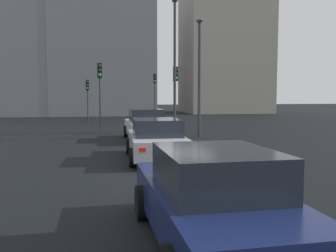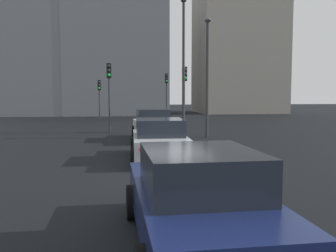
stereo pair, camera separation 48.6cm
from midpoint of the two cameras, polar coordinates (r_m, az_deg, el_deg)
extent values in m
cube|color=black|center=(11.00, 1.15, -7.84)|extent=(160.00, 160.00, 0.20)
cube|color=silver|center=(18.97, -1.68, -0.32)|extent=(4.45, 1.93, 0.70)
cube|color=#1E232B|center=(18.70, -1.61, 1.68)|extent=(2.02, 1.65, 0.65)
cylinder|color=black|center=(20.47, 0.42, -0.75)|extent=(0.64, 0.23, 0.64)
cylinder|color=black|center=(20.27, -4.70, -0.82)|extent=(0.64, 0.23, 0.64)
cylinder|color=black|center=(17.78, 1.76, -1.61)|extent=(0.64, 0.23, 0.64)
cylinder|color=black|center=(17.55, -4.14, -1.70)|extent=(0.64, 0.23, 0.64)
cube|color=red|center=(16.86, 1.41, -0.54)|extent=(0.03, 0.20, 0.11)
cube|color=red|center=(16.69, -3.05, -0.60)|extent=(0.03, 0.20, 0.11)
cube|color=#A8AAB2|center=(13.16, -0.33, -2.76)|extent=(4.40, 1.95, 0.63)
cube|color=#1E232B|center=(12.88, -0.24, -0.19)|extent=(2.00, 1.67, 0.59)
cylinder|color=black|center=(14.64, 2.78, -3.00)|extent=(0.64, 0.23, 0.64)
cylinder|color=black|center=(14.48, -4.49, -3.10)|extent=(0.64, 0.23, 0.64)
cylinder|color=black|center=(12.00, 4.70, -4.75)|extent=(0.64, 0.23, 0.64)
cylinder|color=black|center=(11.81, -4.19, -4.90)|extent=(0.64, 0.23, 0.64)
cube|color=red|center=(11.08, 4.19, -3.61)|extent=(0.03, 0.20, 0.11)
cube|color=red|center=(10.93, -2.72, -3.72)|extent=(0.03, 0.20, 0.11)
cube|color=#141E4C|center=(5.74, 6.92, -12.72)|extent=(4.49, 1.93, 0.66)
cube|color=#1E232B|center=(5.37, 7.63, -6.95)|extent=(2.04, 1.64, 0.61)
cylinder|color=black|center=(7.34, 10.88, -11.04)|extent=(0.65, 0.24, 0.64)
cylinder|color=black|center=(6.96, -3.58, -11.83)|extent=(0.65, 0.24, 0.64)
cylinder|color=#2D2D30|center=(22.84, -8.60, 3.22)|extent=(0.11, 0.11, 3.38)
cube|color=black|center=(22.82, -8.67, 8.59)|extent=(0.20, 0.28, 0.90)
sphere|color=black|center=(22.73, -8.68, 9.29)|extent=(0.20, 0.20, 0.20)
sphere|color=black|center=(22.71, -8.68, 8.61)|extent=(0.20, 0.20, 0.20)
sphere|color=green|center=(22.69, -8.67, 7.93)|extent=(0.20, 0.20, 0.20)
cylinder|color=#2D2D30|center=(23.09, 3.16, 3.07)|extent=(0.11, 0.11, 3.21)
cube|color=black|center=(23.06, 3.23, 8.18)|extent=(0.24, 0.30, 0.90)
sphere|color=black|center=(22.97, 3.32, 8.87)|extent=(0.20, 0.20, 0.20)
sphere|color=black|center=(22.95, 3.32, 8.19)|extent=(0.20, 0.20, 0.20)
sphere|color=green|center=(22.94, 3.31, 7.52)|extent=(0.20, 0.20, 0.20)
cylinder|color=#2D2D30|center=(35.25, 0.16, 3.92)|extent=(0.11, 0.11, 3.50)
cube|color=black|center=(35.22, 0.16, 7.51)|extent=(0.22, 0.29, 0.90)
sphere|color=black|center=(35.12, 0.17, 7.95)|extent=(0.20, 0.20, 0.20)
sphere|color=black|center=(35.11, 0.17, 7.51)|extent=(0.20, 0.20, 0.20)
sphere|color=green|center=(35.10, 0.17, 7.07)|extent=(0.20, 0.20, 0.20)
cylinder|color=#2D2D30|center=(32.90, -10.30, 3.14)|extent=(0.11, 0.11, 2.76)
cube|color=black|center=(32.84, -10.34, 6.33)|extent=(0.22, 0.29, 0.90)
sphere|color=black|center=(32.73, -10.35, 6.81)|extent=(0.20, 0.20, 0.20)
sphere|color=black|center=(32.73, -10.34, 6.33)|extent=(0.20, 0.20, 0.20)
sphere|color=green|center=(32.72, -10.33, 5.86)|extent=(0.20, 0.20, 0.20)
cylinder|color=#2D2D30|center=(22.26, 3.08, 8.99)|extent=(0.16, 0.16, 7.86)
ellipsoid|color=#4C4C51|center=(22.92, 3.12, 19.15)|extent=(0.56, 0.36, 0.24)
cylinder|color=#2D2D30|center=(20.07, 6.88, 7.09)|extent=(0.16, 0.16, 6.23)
ellipsoid|color=#4C4C51|center=(20.45, 6.97, 16.18)|extent=(0.56, 0.36, 0.24)
cube|color=gray|center=(50.30, 11.18, 11.32)|extent=(9.50, 10.74, 16.14)
cube|color=slate|center=(45.37, -7.78, 12.37)|extent=(9.39, 11.78, 16.59)
cube|color=slate|center=(48.47, -17.48, 12.25)|extent=(13.91, 10.30, 17.50)
camera|label=1|loc=(0.24, -88.70, 0.11)|focal=38.78mm
camera|label=2|loc=(0.24, 91.30, -0.11)|focal=38.78mm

